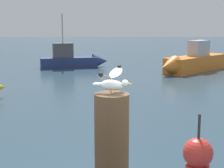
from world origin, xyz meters
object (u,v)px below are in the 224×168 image
Objects in this scene: seagull at (112,81)px; boat_orange at (192,62)px; channel_buoy at (198,158)px; mooring_post at (112,147)px; boat_navy at (74,59)px.

seagull is 0.11× the size of boat_orange.
mooring_post is at bearing -118.43° from channel_buoy.
seagull is 0.13× the size of boat_navy.
channel_buoy is at bearing 61.64° from seagull.
boat_orange is at bearing -13.54° from boat_navy.
boat_navy is (-2.67, 19.01, -1.91)m from seagull.
mooring_post reaches higher than channel_buoy.
mooring_post is 0.21× the size of boat_orange.
boat_orange reaches higher than channel_buoy.
mooring_post is 0.81× the size of channel_buoy.
boat_orange is (7.16, -1.72, 0.04)m from boat_navy.
seagull is at bearing -81.99° from boat_navy.
channel_buoy is at bearing -75.31° from boat_navy.
boat_orange is at bearing 75.46° from seagull.
boat_navy is 7.36m from boat_orange.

